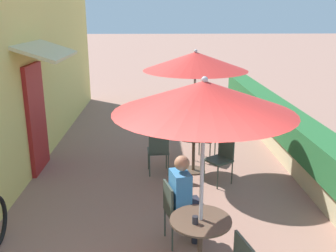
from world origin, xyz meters
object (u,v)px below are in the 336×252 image
at_px(cafe_chair_mid_right, 222,156).
at_px(coffee_cup_near, 195,220).
at_px(patio_table_near, 200,236).
at_px(patio_umbrella_near, 204,97).
at_px(cafe_chair_mid_back, 201,136).
at_px(cafe_chair_near_right, 176,208).
at_px(seated_patron_near_right, 184,195).
at_px(cafe_chair_mid_left, 158,149).
at_px(patio_table_mid, 194,147).
at_px(patio_umbrella_mid, 195,61).

bearing_deg(cafe_chair_mid_right, coffee_cup_near, 129.40).
xyz_separation_m(patio_table_near, patio_umbrella_near, (0.00, 0.00, 1.65)).
relative_size(patio_table_near, cafe_chair_mid_back, 0.84).
bearing_deg(cafe_chair_near_right, coffee_cup_near, -1.20).
relative_size(seated_patron_near_right, cafe_chair_mid_left, 1.44).
distance_m(patio_table_near, cafe_chair_mid_left, 2.98).
height_order(seated_patron_near_right, cafe_chair_mid_left, seated_patron_near_right).
bearing_deg(cafe_chair_mid_back, cafe_chair_mid_right, 36.26).
distance_m(patio_umbrella_near, cafe_chair_near_right, 1.79).
relative_size(patio_table_mid, patio_umbrella_mid, 0.31).
xyz_separation_m(patio_table_mid, cafe_chair_mid_right, (0.46, -0.53, 0.01)).
height_order(cafe_chair_near_right, cafe_chair_mid_right, same).
xyz_separation_m(cafe_chair_near_right, patio_umbrella_mid, (0.48, 2.42, 1.65)).
bearing_deg(cafe_chair_mid_back, patio_umbrella_mid, 6.26).
xyz_separation_m(patio_table_near, patio_umbrella_mid, (0.24, 3.07, 1.65)).
bearing_deg(coffee_cup_near, cafe_chair_mid_back, 81.89).
height_order(patio_table_mid, cafe_chair_mid_back, cafe_chair_mid_back).
relative_size(patio_table_near, patio_umbrella_near, 0.31).
distance_m(seated_patron_near_right, cafe_chair_mid_back, 3.11).
height_order(cafe_chair_near_right, cafe_chair_mid_back, same).
xyz_separation_m(patio_umbrella_mid, cafe_chair_mid_left, (-0.69, -0.13, -1.65)).
relative_size(cafe_chair_near_right, coffee_cup_near, 9.67).
xyz_separation_m(coffee_cup_near, cafe_chair_mid_right, (0.77, 2.63, -0.26)).
bearing_deg(cafe_chair_mid_right, cafe_chair_near_right, 119.18).
xyz_separation_m(cafe_chair_mid_left, cafe_chair_mid_right, (1.15, -0.40, 0.00)).
height_order(coffee_cup_near, cafe_chair_mid_left, cafe_chair_mid_left).
xyz_separation_m(patio_umbrella_mid, cafe_chair_mid_back, (0.23, 0.66, -1.65)).
height_order(patio_table_near, coffee_cup_near, coffee_cup_near).
bearing_deg(patio_table_mid, cafe_chair_mid_left, -169.43).
xyz_separation_m(seated_patron_near_right, patio_table_mid, (0.37, 2.39, -0.18)).
height_order(cafe_chair_near_right, coffee_cup_near, cafe_chair_near_right).
relative_size(patio_umbrella_near, patio_table_mid, 3.25).
bearing_deg(patio_table_mid, cafe_chair_mid_back, 70.57).
height_order(patio_table_near, cafe_chair_mid_back, cafe_chair_mid_back).
height_order(patio_table_near, seated_patron_near_right, seated_patron_near_right).
relative_size(patio_table_mid, cafe_chair_mid_right, 0.84).
bearing_deg(patio_umbrella_mid, patio_umbrella_near, -94.42).
height_order(cafe_chair_mid_left, cafe_chair_mid_right, same).
distance_m(cafe_chair_near_right, cafe_chair_mid_left, 2.30).
distance_m(patio_table_mid, cafe_chair_mid_left, 0.70).
distance_m(coffee_cup_near, cafe_chair_mid_right, 2.75).
height_order(patio_umbrella_mid, cafe_chair_mid_left, patio_umbrella_mid).
bearing_deg(patio_table_near, coffee_cup_near, -130.55).
distance_m(patio_umbrella_mid, cafe_chair_mid_back, 1.79).
height_order(cafe_chair_near_right, seated_patron_near_right, seated_patron_near_right).
relative_size(cafe_chair_near_right, cafe_chair_mid_right, 1.00).
xyz_separation_m(cafe_chair_near_right, cafe_chair_mid_back, (0.72, 3.08, 0.00)).
xyz_separation_m(cafe_chair_near_right, patio_table_mid, (0.48, 2.42, -0.01)).
relative_size(patio_umbrella_near, patio_umbrella_mid, 1.00).
bearing_deg(cafe_chair_near_right, patio_table_mid, 154.53).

